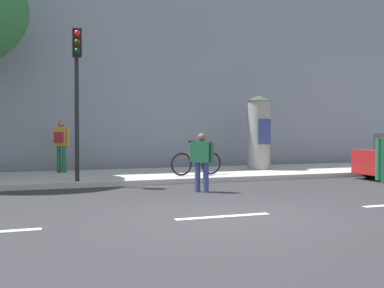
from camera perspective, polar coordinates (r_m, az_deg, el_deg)
ground_plane at (r=8.18m, az=4.00°, el=-9.18°), size 80.00×80.00×0.00m
sidewalk_curb at (r=14.81m, az=-6.73°, el=-4.04°), size 36.00×4.00×0.15m
lane_markings at (r=8.18m, az=4.00°, el=-9.15°), size 25.80×0.16×0.01m
building_backdrop at (r=20.05m, az=-9.93°, el=13.05°), size 36.00×5.00×11.03m
traffic_light at (r=12.75m, az=-14.42°, el=7.97°), size 0.24×0.45×4.16m
poster_column at (r=16.50m, az=8.50°, el=1.54°), size 0.90×0.90×2.69m
pedestrian_in_red_top at (r=11.27m, az=1.25°, el=-1.77°), size 0.50×0.48×1.49m
pedestrian_with_bag at (r=15.63m, az=-16.31°, el=0.34°), size 0.50×0.49×1.76m
bicycle_leaning at (r=14.16m, az=0.57°, el=-2.40°), size 1.76×0.29×1.09m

